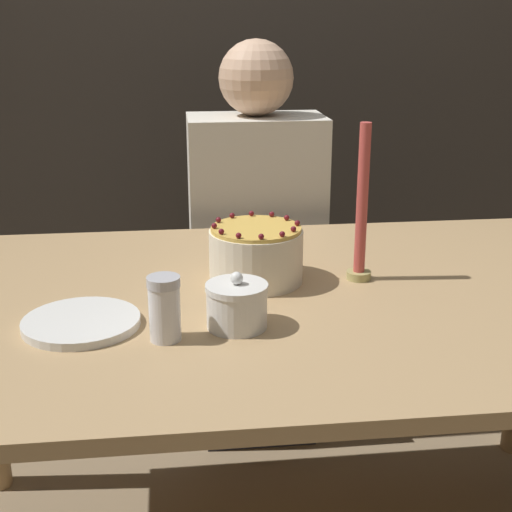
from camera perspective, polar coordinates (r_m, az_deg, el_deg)
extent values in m
cube|color=#38332D|center=(2.78, -1.78, 19.03)|extent=(8.00, 0.05, 2.60)
cube|color=tan|center=(1.50, 3.16, -3.53)|extent=(1.67, 1.00, 0.03)
cylinder|color=#EFE5CC|center=(1.54, 0.00, 0.00)|extent=(0.20, 0.20, 0.12)
cylinder|color=gold|center=(1.52, 0.00, 2.19)|extent=(0.19, 0.19, 0.01)
sphere|color=maroon|center=(1.53, 3.32, 2.66)|extent=(0.01, 0.01, 0.01)
sphere|color=maroon|center=(1.57, 2.61, 3.09)|extent=(0.01, 0.01, 0.01)
sphere|color=maroon|center=(1.60, 1.27, 3.37)|extent=(0.01, 0.01, 0.01)
sphere|color=maroon|center=(1.61, -0.37, 3.43)|extent=(0.01, 0.01, 0.01)
sphere|color=maroon|center=(1.59, -1.93, 3.27)|extent=(0.01, 0.01, 0.01)
sphere|color=maroon|center=(1.56, -3.03, 2.91)|extent=(0.01, 0.01, 0.01)
sphere|color=maroon|center=(1.51, -3.36, 2.44)|extent=(0.01, 0.01, 0.01)
sphere|color=maroon|center=(1.47, -2.79, 1.97)|extent=(0.01, 0.01, 0.01)
sphere|color=maroon|center=(1.44, -1.40, 1.65)|extent=(0.01, 0.01, 0.01)
sphere|color=maroon|center=(1.44, 0.42, 1.57)|extent=(0.01, 0.01, 0.01)
sphere|color=maroon|center=(1.45, 2.11, 1.77)|extent=(0.01, 0.01, 0.01)
sphere|color=maroon|center=(1.49, 3.16, 2.17)|extent=(0.01, 0.01, 0.01)
cylinder|color=white|center=(1.32, -1.54, -4.23)|extent=(0.11, 0.11, 0.07)
cylinder|color=white|center=(1.31, -1.56, -2.52)|extent=(0.12, 0.12, 0.01)
sphere|color=white|center=(1.30, -1.57, -1.78)|extent=(0.02, 0.02, 0.02)
cylinder|color=white|center=(1.28, -7.31, -4.56)|extent=(0.06, 0.06, 0.10)
cylinder|color=silver|center=(1.25, -7.42, -2.05)|extent=(0.06, 0.06, 0.02)
cylinder|color=white|center=(1.38, -13.79, -5.33)|extent=(0.22, 0.22, 0.01)
cylinder|color=white|center=(1.37, -13.82, -5.02)|extent=(0.22, 0.22, 0.01)
cylinder|color=tan|center=(1.59, 8.21, -1.51)|extent=(0.05, 0.05, 0.02)
cylinder|color=#CC4C47|center=(1.54, 8.50, 4.51)|extent=(0.02, 0.02, 0.33)
cube|color=#2D2D38|center=(2.34, 0.12, -8.21)|extent=(0.34, 0.34, 0.45)
cube|color=silver|center=(2.16, 0.13, 3.80)|extent=(0.40, 0.24, 0.56)
sphere|color=#D8AD8C|center=(2.09, 0.14, 14.08)|extent=(0.22, 0.22, 0.22)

